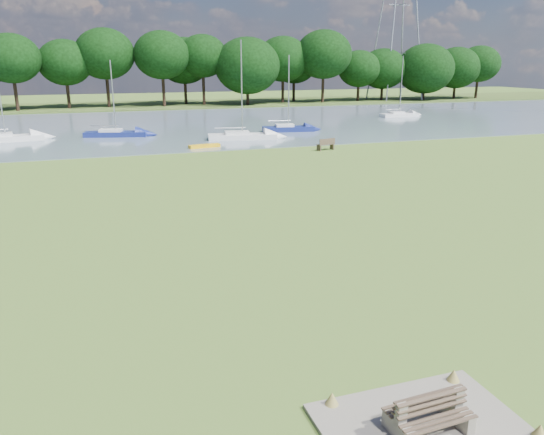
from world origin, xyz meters
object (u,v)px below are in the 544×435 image
object	(u,v)px
sailboat_1	(242,134)
riverbank_bench	(326,144)
sailboat_2	(399,114)
sailboat_0	(288,127)
kayak	(204,146)
sailboat_5	(115,132)
bench_pair	(429,415)
sailboat_3	(5,136)

from	to	relation	value
sailboat_1	riverbank_bench	bearing A→B (deg)	-48.68
riverbank_bench	sailboat_2	world-z (taller)	sailboat_2
sailboat_0	sailboat_1	bearing A→B (deg)	-139.08
kayak	sailboat_2	xyz separation A→B (m)	(30.51, 17.79, 0.30)
kayak	sailboat_5	bearing A→B (deg)	114.86
bench_pair	sailboat_2	xyz separation A→B (m)	(33.78, 55.84, 0.02)
sailboat_0	sailboat_1	distance (m)	7.49
sailboat_0	sailboat_3	size ratio (longest dim) A/B	0.85
kayak	sailboat_2	size ratio (longest dim) A/B	0.35
bench_pair	riverbank_bench	distance (m)	35.96
sailboat_0	sailboat_2	xyz separation A→B (m)	(19.74, 9.76, -0.06)
sailboat_5	bench_pair	bearing A→B (deg)	-70.71
riverbank_bench	sailboat_3	bearing A→B (deg)	137.85
sailboat_2	sailboat_5	size ratio (longest dim) A/B	1.08
riverbank_bench	sailboat_1	distance (m)	9.87
sailboat_2	sailboat_3	xyz separation A→B (m)	(-47.57, -8.14, 0.05)
bench_pair	sailboat_2	distance (m)	65.26
bench_pair	sailboat_5	bearing A→B (deg)	91.57
riverbank_bench	sailboat_2	distance (m)	30.53
riverbank_bench	sailboat_5	distance (m)	21.99
sailboat_2	sailboat_5	distance (m)	38.35
bench_pair	kayak	bearing A→B (deg)	82.19
riverbank_bench	sailboat_0	distance (m)	12.56
sailboat_0	sailboat_5	xyz separation A→B (m)	(-17.79, 1.87, -0.05)
riverbank_bench	kayak	distance (m)	10.62
sailboat_2	kayak	bearing A→B (deg)	-152.63
kayak	sailboat_3	bearing A→B (deg)	140.02
sailboat_3	sailboat_5	distance (m)	10.05
sailboat_2	sailboat_5	world-z (taller)	sailboat_2
riverbank_bench	sailboat_1	xyz separation A→B (m)	(-5.14, 8.43, 0.01)
sailboat_1	sailboat_2	xyz separation A→B (m)	(26.03, 13.84, -0.04)
kayak	sailboat_0	world-z (taller)	sailboat_0
kayak	sailboat_0	xyz separation A→B (m)	(10.77, 8.03, 0.35)
sailboat_1	sailboat_5	distance (m)	12.95
sailboat_5	sailboat_0	bearing A→B (deg)	8.82
sailboat_2	riverbank_bench	bearing A→B (deg)	-136.05
sailboat_0	sailboat_5	size ratio (longest dim) A/B	1.07
bench_pair	kayak	xyz separation A→B (m)	(3.27, 38.05, -0.27)
sailboat_1	sailboat_2	world-z (taller)	sailboat_1
sailboat_1	sailboat_3	size ratio (longest dim) A/B	0.99
sailboat_0	sailboat_2	size ratio (longest dim) A/B	0.99
sailboat_2	sailboat_3	bearing A→B (deg)	-173.17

